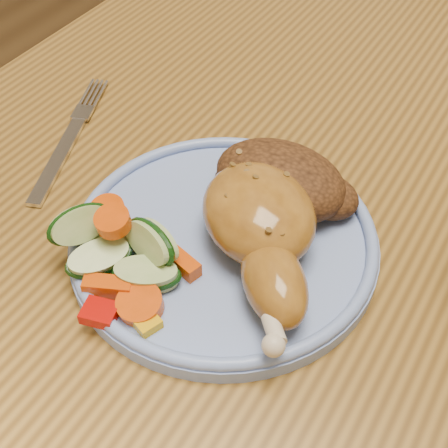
% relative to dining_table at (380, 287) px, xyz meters
% --- Properties ---
extents(dining_table, '(0.90, 1.40, 0.75)m').
position_rel_dining_table_xyz_m(dining_table, '(0.00, 0.00, 0.00)').
color(dining_table, brown).
rests_on(dining_table, ground).
extents(plate, '(0.24, 0.24, 0.01)m').
position_rel_dining_table_xyz_m(plate, '(-0.11, -0.10, 0.09)').
color(plate, '#7590D3').
rests_on(plate, dining_table).
extents(plate_rim, '(0.24, 0.24, 0.01)m').
position_rel_dining_table_xyz_m(plate_rim, '(-0.11, -0.10, 0.10)').
color(plate_rim, '#7590D3').
rests_on(plate_rim, plate).
extents(chicken_leg, '(0.15, 0.16, 0.05)m').
position_rel_dining_table_xyz_m(chicken_leg, '(-0.08, -0.09, 0.12)').
color(chicken_leg, '#A16921').
rests_on(chicken_leg, plate).
extents(rice_pilaf, '(0.12, 0.08, 0.05)m').
position_rel_dining_table_xyz_m(rice_pilaf, '(-0.09, -0.03, 0.11)').
color(rice_pilaf, '#4F2C13').
rests_on(rice_pilaf, plate).
extents(vegetable_pile, '(0.12, 0.11, 0.05)m').
position_rel_dining_table_xyz_m(vegetable_pile, '(-0.16, -0.16, 0.11)').
color(vegetable_pile, '#A50A05').
rests_on(vegetable_pile, plate).
extents(fork, '(0.07, 0.16, 0.00)m').
position_rel_dining_table_xyz_m(fork, '(-0.30, -0.06, 0.09)').
color(fork, silver).
rests_on(fork, dining_table).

